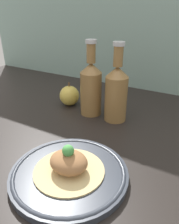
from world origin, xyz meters
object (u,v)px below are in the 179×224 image
at_px(cider_bottle_left, 91,87).
at_px(apple, 69,96).
at_px(plate, 69,173).
at_px(cider_bottle_right, 116,92).
at_px(plated_food, 69,164).

relative_size(cider_bottle_left, apple, 2.82).
distance_m(plate, cider_bottle_right, 0.33).
bearing_deg(cider_bottle_left, cider_bottle_right, 0.00).
bearing_deg(plate, plated_food, 0.00).
relative_size(cider_bottle_right, apple, 2.82).
height_order(plate, apple, apple).
relative_size(plate, apple, 2.94).
height_order(plated_food, cider_bottle_right, cider_bottle_right).
xyz_separation_m(plate, apple, (-0.23, 0.33, 0.03)).
height_order(plate, plated_food, plated_food).
relative_size(plate, cider_bottle_right, 1.04).
xyz_separation_m(cider_bottle_left, apple, (-0.11, 0.02, -0.06)).
bearing_deg(cider_bottle_right, plate, -85.55).
bearing_deg(plated_food, apple, 124.30).
distance_m(plate, cider_bottle_left, 0.35).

